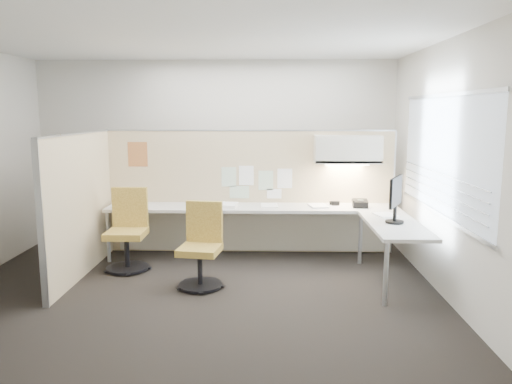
{
  "coord_description": "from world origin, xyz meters",
  "views": [
    {
      "loc": [
        0.82,
        -5.49,
        2.03
      ],
      "look_at": [
        0.66,
        0.8,
        1.01
      ],
      "focal_mm": 35.0,
      "sensor_mm": 36.0,
      "label": 1
    }
  ],
  "objects_px": {
    "chair_left": "(128,232)",
    "chair_right": "(201,248)",
    "phone": "(360,204)",
    "desk": "(277,218)",
    "monitor": "(396,197)"
  },
  "relations": [
    {
      "from": "phone",
      "to": "monitor",
      "type": "bearing_deg",
      "value": -72.74
    },
    {
      "from": "desk",
      "to": "chair_left",
      "type": "bearing_deg",
      "value": -168.57
    },
    {
      "from": "desk",
      "to": "chair_left",
      "type": "distance_m",
      "value": 1.97
    },
    {
      "from": "desk",
      "to": "chair_left",
      "type": "xyz_separation_m",
      "value": [
        -1.93,
        -0.39,
        -0.12
      ]
    },
    {
      "from": "desk",
      "to": "monitor",
      "type": "relative_size",
      "value": 7.38
    },
    {
      "from": "chair_left",
      "to": "monitor",
      "type": "bearing_deg",
      "value": -8.36
    },
    {
      "from": "chair_left",
      "to": "chair_right",
      "type": "height_order",
      "value": "chair_left"
    },
    {
      "from": "monitor",
      "to": "phone",
      "type": "relative_size",
      "value": 2.47
    },
    {
      "from": "chair_right",
      "to": "phone",
      "type": "xyz_separation_m",
      "value": [
        2.02,
        1.12,
        0.33
      ]
    },
    {
      "from": "desk",
      "to": "monitor",
      "type": "xyz_separation_m",
      "value": [
        1.37,
        -0.86,
        0.44
      ]
    },
    {
      "from": "chair_right",
      "to": "desk",
      "type": "bearing_deg",
      "value": 57.01
    },
    {
      "from": "chair_left",
      "to": "phone",
      "type": "height_order",
      "value": "chair_left"
    },
    {
      "from": "desk",
      "to": "chair_right",
      "type": "height_order",
      "value": "chair_right"
    },
    {
      "from": "monitor",
      "to": "phone",
      "type": "height_order",
      "value": "monitor"
    },
    {
      "from": "chair_left",
      "to": "chair_right",
      "type": "xyz_separation_m",
      "value": [
        1.04,
        -0.62,
        -0.03
      ]
    }
  ]
}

